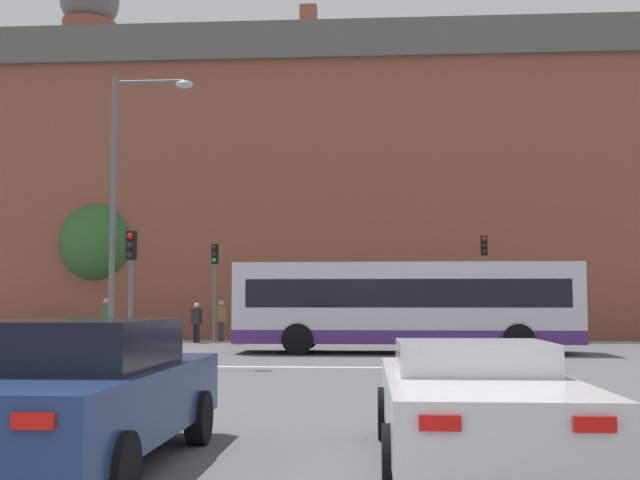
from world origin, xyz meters
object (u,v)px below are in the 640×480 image
object	(u,v)px
bus_crossing_lead	(405,305)
pedestrian_waiting	(196,320)
street_lamp_junction	(126,188)
traffic_light_far_right	(484,271)
traffic_light_far_left	(215,276)
pedestrian_walking_west	(221,317)
pedestrian_walking_east	(106,316)
car_saloon_left	(78,392)
traffic_light_near_left	(131,273)
car_roadster_right	(474,400)

from	to	relation	value
bus_crossing_lead	pedestrian_waiting	bearing A→B (deg)	-124.16
street_lamp_junction	bus_crossing_lead	bearing A→B (deg)	32.08
bus_crossing_lead	traffic_light_far_right	size ratio (longest dim) A/B	2.57
traffic_light_far_right	street_lamp_junction	bearing A→B (deg)	-135.74
bus_crossing_lead	traffic_light_far_left	distance (m)	9.39
pedestrian_waiting	traffic_light_far_left	bearing A→B (deg)	-162.35
traffic_light_far_right	pedestrian_walking_west	size ratio (longest dim) A/B	2.52
pedestrian_walking_east	car_saloon_left	bearing A→B (deg)	165.43
traffic_light_near_left	traffic_light_far_right	xyz separation A→B (m)	(11.15, 11.20, 0.45)
car_saloon_left	pedestrian_walking_east	distance (m)	26.48
car_roadster_right	traffic_light_far_right	xyz separation A→B (m)	(3.41, 24.14, 2.25)
pedestrian_waiting	pedestrian_walking_east	world-z (taller)	pedestrian_walking_east
traffic_light_near_left	bus_crossing_lead	bearing A→B (deg)	33.47
bus_crossing_lead	pedestrian_walking_west	xyz separation A→B (m)	(-7.49, 6.93, -0.56)
street_lamp_junction	pedestrian_walking_west	bearing A→B (deg)	87.95
bus_crossing_lead	traffic_light_far_left	world-z (taller)	traffic_light_far_left
traffic_light_far_left	pedestrian_waiting	distance (m)	1.92
traffic_light_far_left	bus_crossing_lead	bearing A→B (deg)	-36.36
traffic_light_near_left	pedestrian_waiting	distance (m)	10.82
car_saloon_left	pedestrian_walking_west	size ratio (longest dim) A/B	2.81
car_roadster_right	bus_crossing_lead	size ratio (longest dim) A/B	0.44
traffic_light_near_left	pedestrian_walking_west	distance (m)	12.12
pedestrian_waiting	pedestrian_walking_west	world-z (taller)	pedestrian_walking_west
bus_crossing_lead	traffic_light_near_left	bearing A→B (deg)	-56.53
car_saloon_left	street_lamp_junction	world-z (taller)	street_lamp_junction
car_saloon_left	street_lamp_junction	bearing A→B (deg)	106.14
bus_crossing_lead	car_roadster_right	bearing A→B (deg)	0.10
bus_crossing_lead	car_saloon_left	bearing A→B (deg)	-12.33
pedestrian_walking_east	traffic_light_near_left	bearing A→B (deg)	168.91
car_saloon_left	street_lamp_junction	size ratio (longest dim) A/B	0.61
pedestrian_walking_west	pedestrian_waiting	bearing A→B (deg)	111.60
car_roadster_right	street_lamp_junction	bearing A→B (deg)	120.89
traffic_light_far_right	car_saloon_left	bearing A→B (deg)	-106.90
street_lamp_junction	traffic_light_far_left	bearing A→B (deg)	87.77
traffic_light_near_left	pedestrian_waiting	size ratio (longest dim) A/B	2.23
pedestrian_walking_east	traffic_light_far_left	bearing A→B (deg)	-134.66
traffic_light_far_right	pedestrian_waiting	size ratio (longest dim) A/B	2.67
car_roadster_right	street_lamp_junction	size ratio (longest dim) A/B	0.61
pedestrian_walking_east	pedestrian_walking_west	size ratio (longest dim) A/B	1.05
pedestrian_waiting	traffic_light_near_left	bearing A→B (deg)	116.05
pedestrian_waiting	pedestrian_walking_east	bearing A→B (deg)	10.11
traffic_light_far_left	pedestrian_walking_west	size ratio (longest dim) A/B	2.33
car_saloon_left	car_roadster_right	distance (m)	4.14
bus_crossing_lead	pedestrian_walking_east	bearing A→B (deg)	-117.94
traffic_light_near_left	pedestrian_walking_east	world-z (taller)	traffic_light_near_left
traffic_light_far_right	street_lamp_junction	distance (m)	15.98
pedestrian_walking_west	bus_crossing_lead	bearing A→B (deg)	-171.48
pedestrian_waiting	pedestrian_walking_east	size ratio (longest dim) A/B	0.89
traffic_light_far_left	traffic_light_far_right	distance (m)	10.97
bus_crossing_lead	street_lamp_junction	world-z (taller)	street_lamp_junction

